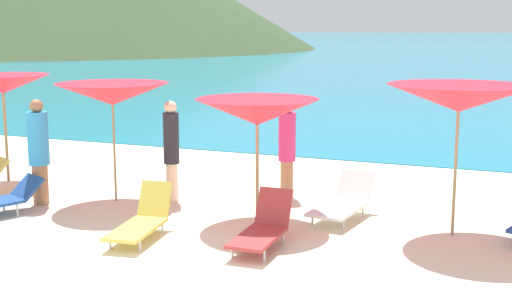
{
  "coord_description": "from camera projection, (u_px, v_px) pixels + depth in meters",
  "views": [
    {
      "loc": [
        3.9,
        -6.44,
        3.13
      ],
      "look_at": [
        -0.31,
        3.97,
        1.2
      ],
      "focal_mm": 47.64,
      "sensor_mm": 36.0,
      "label": 1
    }
  ],
  "objects": [
    {
      "name": "umbrella_1",
      "position": [
        3.0,
        84.0,
        13.68
      ],
      "size": [
        2.0,
        2.0,
        2.19
      ],
      "color": "#9E7F59",
      "rests_on": "ground_plane"
    },
    {
      "name": "lounge_chair_0",
      "position": [
        142.0,
        220.0,
        10.22
      ],
      "size": [
        0.73,
        1.57,
        0.73
      ],
      "rotation": [
        0.0,
        0.0,
        0.14
      ],
      "color": "#D8BF4C",
      "rests_on": "ground_plane"
    },
    {
      "name": "beachgoer_1",
      "position": [
        171.0,
        147.0,
        12.24
      ],
      "size": [
        0.28,
        0.28,
        1.84
      ],
      "rotation": [
        0.0,
        0.0,
        1.91
      ],
      "color": "beige",
      "rests_on": "ground_plane"
    },
    {
      "name": "umbrella_3",
      "position": [
        257.0,
        112.0,
        10.89
      ],
      "size": [
        2.19,
        2.19,
        2.01
      ],
      "color": "#9E7F59",
      "rests_on": "ground_plane"
    },
    {
      "name": "ground_plane",
      "position": [
        357.0,
        160.0,
        17.02
      ],
      "size": [
        50.0,
        100.0,
        0.3
      ],
      "primitive_type": "cube",
      "color": "beige"
    },
    {
      "name": "umbrella_4",
      "position": [
        459.0,
        98.0,
        10.02
      ],
      "size": [
        2.15,
        2.15,
        2.3
      ],
      "color": "#9E7F59",
      "rests_on": "ground_plane"
    },
    {
      "name": "beachgoer_3",
      "position": [
        287.0,
        146.0,
        12.55
      ],
      "size": [
        0.32,
        0.32,
        1.8
      ],
      "rotation": [
        0.0,
        0.0,
        3.03
      ],
      "color": "#A3704C",
      "rests_on": "ground_plane"
    },
    {
      "name": "lounge_chair_3",
      "position": [
        263.0,
        227.0,
        9.74
      ],
      "size": [
        0.58,
        1.44,
        0.75
      ],
      "rotation": [
        0.0,
        0.0,
        0.02
      ],
      "color": "#A53333",
      "rests_on": "ground_plane"
    },
    {
      "name": "beachgoer_0",
      "position": [
        39.0,
        149.0,
        12.03
      ],
      "size": [
        0.37,
        0.37,
        1.89
      ],
      "rotation": [
        0.0,
        0.0,
        4.09
      ],
      "color": "#A3704C",
      "rests_on": "ground_plane"
    },
    {
      "name": "lounge_chair_8",
      "position": [
        343.0,
        202.0,
        11.24
      ],
      "size": [
        0.81,
        1.6,
        0.69
      ],
      "rotation": [
        0.0,
        0.0,
        -0.14
      ],
      "color": "white",
      "rests_on": "ground_plane"
    },
    {
      "name": "umbrella_2",
      "position": [
        112.0,
        94.0,
        12.1
      ],
      "size": [
        2.24,
        2.24,
        2.16
      ],
      "color": "#9E7F59",
      "rests_on": "ground_plane"
    }
  ]
}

